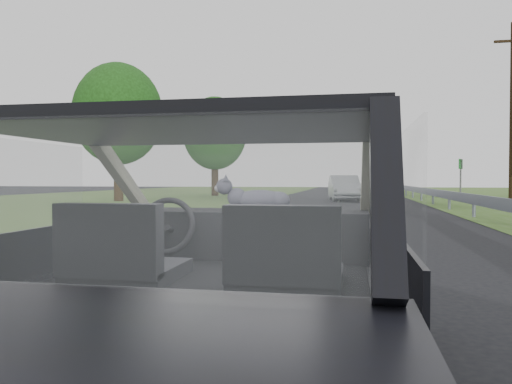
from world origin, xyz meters
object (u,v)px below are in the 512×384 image
at_px(other_car, 344,188).
at_px(subject_car, 216,270).
at_px(cat, 260,199).
at_px(highway_sign, 461,180).

bearing_deg(other_car, subject_car, -97.30).
relative_size(subject_car, other_car, 0.94).
bearing_deg(subject_car, cat, 80.82).
bearing_deg(other_car, highway_sign, 10.00).
xyz_separation_m(other_car, highway_sign, (6.41, 1.93, 0.46)).
xyz_separation_m(subject_car, highway_sign, (6.67, 27.18, 0.43)).
bearing_deg(highway_sign, cat, -81.88).
relative_size(subject_car, highway_sign, 1.73).
bearing_deg(other_car, cat, -97.06).
bearing_deg(subject_car, highway_sign, 76.21).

